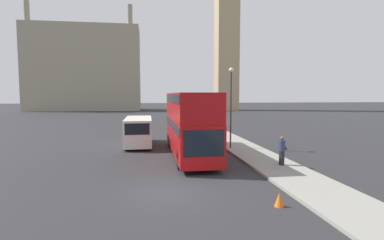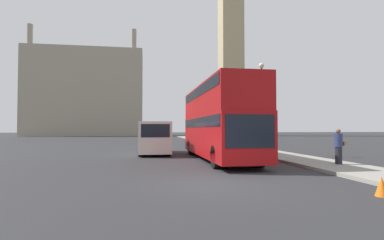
{
  "view_description": "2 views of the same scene",
  "coord_description": "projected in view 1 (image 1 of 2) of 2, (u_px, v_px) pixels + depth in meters",
  "views": [
    {
      "loc": [
        -0.99,
        -13.11,
        4.31
      ],
      "look_at": [
        1.86,
        6.24,
        2.67
      ],
      "focal_mm": 28.0,
      "sensor_mm": 36.0,
      "label": 1
    },
    {
      "loc": [
        -2.5,
        -9.85,
        1.87
      ],
      "look_at": [
        1.26,
        13.92,
        2.58
      ],
      "focal_mm": 28.0,
      "sensor_mm": 36.0,
      "label": 2
    }
  ],
  "objects": [
    {
      "name": "pedestrian",
      "position": [
        282.0,
        151.0,
        17.78
      ],
      "size": [
        0.54,
        0.38,
        1.72
      ],
      "color": "#23232D",
      "rests_on": "sidewalk_strip"
    },
    {
      "name": "ground_plane",
      "position": [
        171.0,
        191.0,
        13.43
      ],
      "size": [
        300.0,
        300.0,
        0.0
      ],
      "primitive_type": "plane",
      "color": "#28282B"
    },
    {
      "name": "white_van",
      "position": [
        138.0,
        131.0,
        25.45
      ],
      "size": [
        2.21,
        6.15,
        2.36
      ],
      "color": "silver",
      "rests_on": "ground_plane"
    },
    {
      "name": "traffic_cone",
      "position": [
        279.0,
        200.0,
        11.56
      ],
      "size": [
        0.36,
        0.36,
        0.55
      ],
      "color": "orange",
      "rests_on": "ground_plane"
    },
    {
      "name": "sidewalk_strip",
      "position": [
        307.0,
        183.0,
        14.37
      ],
      "size": [
        3.03,
        120.0,
        0.15
      ],
      "color": "gray",
      "rests_on": "ground_plane"
    },
    {
      "name": "red_double_decker_bus",
      "position": [
        189.0,
        121.0,
        21.21
      ],
      "size": [
        2.51,
        11.27,
        4.44
      ],
      "color": "#A80F11",
      "rests_on": "ground_plane"
    },
    {
      "name": "building_block_distant",
      "position": [
        85.0,
        69.0,
        83.91
      ],
      "size": [
        30.26,
        11.77,
        28.28
      ],
      "color": "#9E937F",
      "rests_on": "ground_plane"
    },
    {
      "name": "street_lamp",
      "position": [
        231.0,
        96.0,
        23.38
      ],
      "size": [
        0.36,
        0.36,
        6.28
      ],
      "color": "#2D332D",
      "rests_on": "sidewalk_strip"
    }
  ]
}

